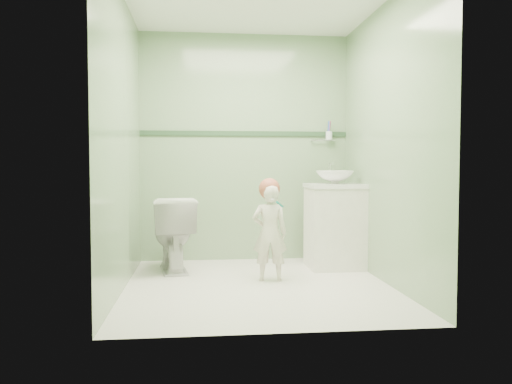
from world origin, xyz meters
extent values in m
plane|color=white|center=(0.00, 0.00, 0.00)|extent=(2.50, 2.50, 0.00)
cube|color=#7FA877|center=(0.00, 1.25, 1.20)|extent=(2.20, 0.04, 2.40)
cube|color=#7FA877|center=(0.00, -1.25, 1.20)|extent=(2.20, 0.04, 2.40)
cube|color=#7FA877|center=(-1.10, 0.00, 1.20)|extent=(0.04, 2.50, 2.40)
cube|color=#7FA877|center=(1.10, 0.00, 1.20)|extent=(0.04, 2.50, 2.40)
cube|color=#2C4A2E|center=(0.00, 1.24, 1.35)|extent=(2.20, 0.02, 0.05)
cube|color=silver|center=(0.84, 0.70, 0.40)|extent=(0.52, 0.50, 0.80)
cube|color=white|center=(0.84, 0.70, 0.81)|extent=(0.54, 0.52, 0.04)
imported|color=white|center=(0.84, 0.70, 0.89)|extent=(0.37, 0.37, 0.13)
cylinder|color=silver|center=(0.84, 0.90, 0.95)|extent=(0.03, 0.03, 0.18)
cylinder|color=silver|center=(0.84, 0.85, 1.03)|extent=(0.02, 0.12, 0.02)
cylinder|color=silver|center=(0.84, 1.20, 1.28)|extent=(0.26, 0.02, 0.02)
cylinder|color=silver|center=(0.90, 1.18, 1.33)|extent=(0.07, 0.07, 0.09)
cylinder|color=blue|center=(0.90, 1.17, 1.40)|extent=(0.01, 0.01, 0.17)
cylinder|color=blue|center=(0.89, 1.17, 1.40)|extent=(0.01, 0.01, 0.17)
cylinder|color=#9051C1|center=(0.90, 1.17, 1.40)|extent=(0.01, 0.01, 0.17)
cylinder|color=#B53329|center=(0.91, 1.19, 1.40)|extent=(0.01, 0.01, 0.17)
imported|color=white|center=(-0.74, 0.71, 0.36)|extent=(0.49, 0.75, 0.71)
imported|color=beige|center=(0.12, 0.18, 0.42)|extent=(0.32, 0.23, 0.84)
sphere|color=#A8553D|center=(0.12, 0.21, 0.80)|extent=(0.19, 0.19, 0.19)
cylinder|color=#0D8072|center=(0.19, 0.04, 0.68)|extent=(0.09, 0.13, 0.06)
cube|color=white|center=(0.14, 0.10, 0.72)|extent=(0.03, 0.03, 0.02)
camera|label=1|loc=(-0.48, -4.26, 1.00)|focal=36.33mm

